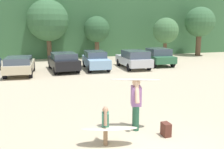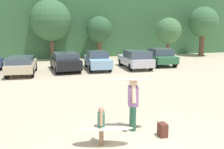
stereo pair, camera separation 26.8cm
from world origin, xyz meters
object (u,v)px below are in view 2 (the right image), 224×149
object	(u,v)px
person_adult	(133,101)
surfboard_white	(132,80)
parked_car_sky_blue	(97,60)
parked_car_forest_green	(160,56)
parked_car_black	(65,61)
backpack_dropped	(163,130)
surfboard_cream	(105,128)
parked_car_silver	(136,59)
parked_car_champagne	(21,65)
person_child	(101,123)

from	to	relation	value
person_adult	surfboard_white	xyz separation A→B (m)	(-0.05, -0.01, 0.76)
parked_car_sky_blue	parked_car_forest_green	world-z (taller)	parked_car_forest_green
parked_car_black	parked_car_forest_green	world-z (taller)	parked_car_forest_green
person_adult	backpack_dropped	xyz separation A→B (m)	(0.71, -0.88, -0.80)
parked_car_forest_green	surfboard_white	distance (m)	15.12
surfboard_white	surfboard_cream	xyz separation A→B (m)	(-1.23, -0.92, -1.23)
parked_car_silver	backpack_dropped	size ratio (longest dim) A/B	10.11
parked_car_black	person_adult	size ratio (longest dim) A/B	2.53
backpack_dropped	surfboard_cream	bearing A→B (deg)	-178.58
surfboard_white	parked_car_black	bearing A→B (deg)	-64.65
parked_car_sky_blue	surfboard_cream	bearing A→B (deg)	171.17
parked_car_champagne	parked_car_silver	size ratio (longest dim) A/B	0.95
surfboard_white	backpack_dropped	bearing A→B (deg)	152.40
parked_car_black	backpack_dropped	xyz separation A→B (m)	(1.62, -13.47, -0.56)
parked_car_sky_blue	person_adult	distance (m)	12.62
surfboard_cream	parked_car_silver	bearing A→B (deg)	-100.98
parked_car_forest_green	backpack_dropped	bearing A→B (deg)	158.28
parked_car_silver	surfboard_cream	world-z (taller)	parked_car_silver
parked_car_champagne	surfboard_white	bearing A→B (deg)	-155.89
parked_car_black	surfboard_cream	xyz separation A→B (m)	(-0.36, -13.52, -0.24)
parked_car_champagne	surfboard_cream	xyz separation A→B (m)	(2.94, -12.70, -0.22)
person_child	surfboard_cream	world-z (taller)	person_child
person_adult	person_child	world-z (taller)	person_adult
parked_car_forest_green	surfboard_white	bearing A→B (deg)	154.20
parked_car_forest_green	backpack_dropped	distance (m)	15.49
parked_car_forest_green	person_child	size ratio (longest dim) A/B	3.45
parked_car_black	backpack_dropped	bearing A→B (deg)	-175.97
parked_car_champagne	parked_car_sky_blue	size ratio (longest dim) A/B	0.97
parked_car_champagne	surfboard_cream	world-z (taller)	parked_car_champagne
parked_car_silver	backpack_dropped	xyz separation A→B (m)	(-4.31, -12.90, -0.59)
surfboard_white	parked_car_forest_green	bearing A→B (deg)	-100.05
parked_car_sky_blue	backpack_dropped	distance (m)	13.43
parked_car_champagne	parked_car_black	bearing A→B (deg)	-71.45
parked_car_sky_blue	person_child	xyz separation A→B (m)	(-3.10, -13.28, -0.13)
surfboard_cream	parked_car_black	bearing A→B (deg)	-76.60
parked_car_black	parked_car_forest_green	size ratio (longest dim) A/B	1.12
surfboard_white	surfboard_cream	size ratio (longest dim) A/B	1.01
parked_car_silver	parked_car_forest_green	world-z (taller)	parked_car_forest_green
person_child	backpack_dropped	world-z (taller)	person_child
parked_car_silver	parked_car_forest_green	distance (m)	2.94
parked_car_champagne	person_adult	size ratio (longest dim) A/B	2.40
surfboard_cream	backpack_dropped	bearing A→B (deg)	-163.63
parked_car_black	person_child	xyz separation A→B (m)	(-0.43, -13.38, -0.11)
parked_car_forest_green	surfboard_white	size ratio (longest dim) A/B	2.25
parked_car_black	parked_car_sky_blue	world-z (taller)	parked_car_sky_blue
parked_car_champagne	person_adult	world-z (taller)	person_adult
parked_car_forest_green	surfboard_cream	world-z (taller)	parked_car_forest_green
parked_car_champagne	backpack_dropped	distance (m)	13.59
parked_car_champagne	backpack_dropped	bearing A→B (deg)	-154.11
person_child	person_adult	bearing A→B (deg)	-133.28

